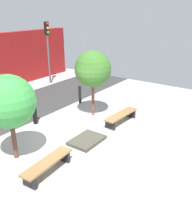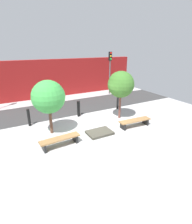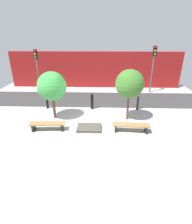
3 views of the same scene
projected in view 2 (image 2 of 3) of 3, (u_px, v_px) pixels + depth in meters
The scene contains 12 objects.
ground_plane at pixel (94, 129), 9.94m from camera, with size 18.00×18.00×0.00m, color #A7A7A7.
road_strip at pixel (69, 107), 13.41m from camera, with size 18.00×3.50×0.01m, color #323232.
building_facade at pixel (53, 78), 15.88m from camera, with size 16.20×0.50×3.34m, color maroon.
bench_left at pixel (60, 140), 8.16m from camera, with size 1.93×0.59×0.43m.
bench_right at pixel (135, 122), 10.15m from camera, with size 1.99×0.61×0.43m.
planter_bed at pixel (100, 133), 9.41m from camera, with size 1.33×0.96×0.13m, color #413E34.
tree_behind_left_bench at pixel (48, 97), 8.81m from camera, with size 1.70×1.70×2.88m.
tree_behind_right_bench at pixel (121, 85), 10.73m from camera, with size 1.64×1.64×3.04m.
bollard_far_left at pixel (29, 118), 10.19m from camera, with size 0.16×0.16×1.04m, color black.
bollard_left at pixel (79, 109), 11.58m from camera, with size 0.20×0.20×1.05m, color black.
bollard_center at pixel (118, 103), 13.00m from camera, with size 0.15×0.15×0.94m, color black.
traffic_light_mid_west at pixel (110, 66), 16.34m from camera, with size 0.28×0.27×3.94m.
Camera 2 is at (-4.17, -7.91, 4.45)m, focal length 28.00 mm.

